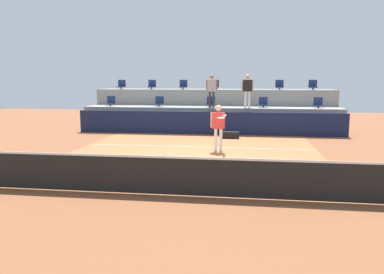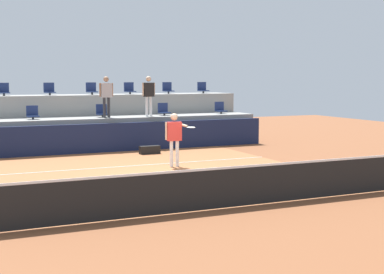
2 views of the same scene
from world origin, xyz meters
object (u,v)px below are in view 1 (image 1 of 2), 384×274
(spectator_leaning_on_rail, at_px, (247,88))
(stadium_chair_upper_right, at_px, (280,86))
(stadium_chair_upper_mid_left, at_px, (183,85))
(stadium_chair_lower_center, at_px, (211,103))
(tennis_player, at_px, (218,123))
(stadium_chair_lower_far_left, at_px, (111,102))
(equipment_bag, at_px, (231,135))
(stadium_chair_upper_far_left, at_px, (121,85))
(spectator_in_grey, at_px, (212,88))
(stadium_chair_lower_left, at_px, (159,102))
(stadium_chair_lower_right, at_px, (263,103))
(stadium_chair_upper_center, at_px, (215,85))
(stadium_chair_upper_far_right, at_px, (313,86))
(stadium_chair_lower_far_right, at_px, (318,104))
(stadium_chair_upper_mid_right, at_px, (246,85))
(tennis_ball, at_px, (239,160))
(stadium_chair_upper_left, at_px, (152,85))

(spectator_leaning_on_rail, bearing_deg, stadium_chair_upper_right, 51.89)
(stadium_chair_upper_mid_left, bearing_deg, stadium_chair_lower_center, -46.05)
(tennis_player, bearing_deg, stadium_chair_upper_mid_left, 109.17)
(stadium_chair_lower_far_left, relative_size, equipment_bag, 0.68)
(stadium_chair_upper_far_left, relative_size, spectator_in_grey, 0.32)
(stadium_chair_lower_left, xyz_separation_m, stadium_chair_upper_right, (6.26, 1.80, 0.85))
(equipment_bag, bearing_deg, stadium_chair_lower_right, 57.77)
(stadium_chair_lower_far_left, distance_m, equipment_bag, 7.04)
(stadium_chair_lower_left, relative_size, stadium_chair_lower_right, 1.00)
(stadium_chair_upper_far_left, height_order, spectator_leaning_on_rail, spectator_leaning_on_rail)
(tennis_player, bearing_deg, spectator_in_grey, 98.24)
(stadium_chair_upper_far_left, distance_m, spectator_in_grey, 5.84)
(stadium_chair_lower_far_left, xyz_separation_m, stadium_chair_upper_right, (8.91, 1.80, 0.85))
(tennis_player, relative_size, equipment_bag, 2.25)
(stadium_chair_lower_center, relative_size, stadium_chair_upper_center, 1.00)
(spectator_in_grey, bearing_deg, stadium_chair_upper_right, 32.11)
(tennis_player, bearing_deg, stadium_chair_upper_far_left, 129.90)
(stadium_chair_upper_right, xyz_separation_m, tennis_player, (-2.73, -7.38, -1.27))
(stadium_chair_upper_far_left, height_order, stadium_chair_upper_far_right, same)
(stadium_chair_lower_far_right, height_order, tennis_player, stadium_chair_lower_far_right)
(stadium_chair_lower_left, bearing_deg, stadium_chair_upper_mid_right, 22.06)
(stadium_chair_lower_left, xyz_separation_m, stadium_chair_lower_far_right, (8.02, 0.00, 0.00))
(stadium_chair_lower_far_left, height_order, stadium_chair_lower_far_right, same)
(stadium_chair_lower_left, bearing_deg, spectator_in_grey, -7.86)
(stadium_chair_upper_center, height_order, tennis_ball, stadium_chair_upper_center)
(stadium_chair_lower_far_right, distance_m, tennis_ball, 11.05)
(stadium_chair_lower_far_right, relative_size, equipment_bag, 0.68)
(stadium_chair_upper_far_left, distance_m, stadium_chair_upper_mid_right, 7.08)
(stadium_chair_upper_far_right, relative_size, spectator_leaning_on_rail, 0.32)
(stadium_chair_upper_right, bearing_deg, spectator_leaning_on_rail, -128.11)
(stadium_chair_lower_far_right, xyz_separation_m, stadium_chair_upper_far_right, (-0.00, 1.80, 0.85))
(equipment_bag, bearing_deg, stadium_chair_lower_far_left, 159.92)
(stadium_chair_lower_far_left, height_order, stadium_chair_upper_left, stadium_chair_upper_left)
(stadium_chair_upper_mid_right, bearing_deg, stadium_chair_lower_left, -157.94)
(stadium_chair_lower_far_left, xyz_separation_m, stadium_chair_upper_far_left, (0.01, 1.80, 0.85))
(stadium_chair_upper_center, relative_size, stadium_chair_upper_mid_right, 1.00)
(stadium_chair_lower_far_left, xyz_separation_m, stadium_chair_lower_left, (2.65, 0.00, 0.00))
(stadium_chair_lower_right, relative_size, stadium_chair_upper_far_right, 1.00)
(tennis_player, relative_size, spectator_in_grey, 1.05)
(stadium_chair_lower_left, height_order, spectator_in_grey, spectator_in_grey)
(stadium_chair_lower_center, distance_m, equipment_bag, 2.95)
(stadium_chair_upper_far_left, relative_size, stadium_chair_upper_mid_right, 1.00)
(spectator_leaning_on_rail, height_order, equipment_bag, spectator_leaning_on_rail)
(stadium_chair_lower_far_left, xyz_separation_m, tennis_player, (6.18, -5.58, -0.42))
(stadium_chair_upper_left, relative_size, stadium_chair_upper_mid_right, 1.00)
(tennis_player, xyz_separation_m, equipment_bag, (0.31, 3.20, -0.90))
(stadium_chair_upper_mid_left, relative_size, equipment_bag, 0.68)
(stadium_chair_lower_far_right, distance_m, stadium_chair_upper_far_left, 10.84)
(stadium_chair_lower_right, xyz_separation_m, stadium_chair_upper_center, (-2.60, 1.80, 0.85))
(stadium_chair_lower_left, relative_size, stadium_chair_upper_mid_left, 1.00)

